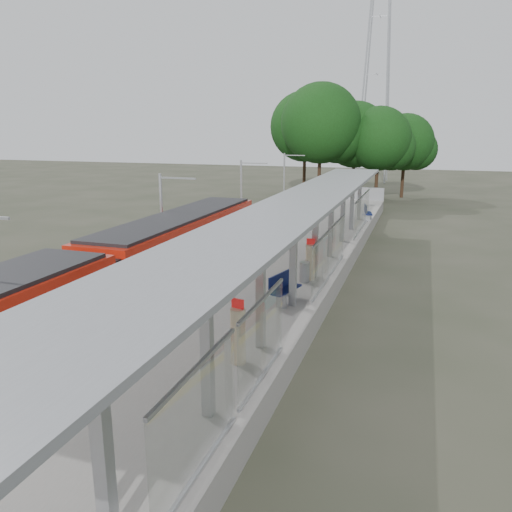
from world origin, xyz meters
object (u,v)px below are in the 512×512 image
(litter_bin, at_px, (304,272))
(info_pillar_near, at_px, (238,335))
(info_pillar_far, at_px, (310,262))
(bench_far, at_px, (367,212))
(bench_mid, at_px, (284,287))
(train, at_px, (90,290))

(litter_bin, bearing_deg, info_pillar_near, -90.14)
(info_pillar_far, xyz_separation_m, litter_bin, (-0.16, -0.45, -0.36))
(info_pillar_near, bearing_deg, bench_far, 100.94)
(bench_far, bearing_deg, bench_mid, -104.47)
(train, bearing_deg, bench_far, 73.25)
(bench_far, xyz_separation_m, info_pillar_far, (-0.71, -16.49, 0.23))
(bench_mid, xyz_separation_m, info_pillar_near, (0.16, -5.50, 0.23))
(train, bearing_deg, info_pillar_near, -15.01)
(train, bearing_deg, litter_bin, 46.91)
(train, relative_size, info_pillar_far, 14.62)
(info_pillar_near, distance_m, litter_bin, 8.34)
(info_pillar_far, height_order, litter_bin, info_pillar_far)
(info_pillar_far, bearing_deg, litter_bin, -110.65)
(bench_mid, xyz_separation_m, info_pillar_far, (0.33, 3.29, 0.20))
(info_pillar_near, bearing_deg, info_pillar_far, 101.80)
(train, distance_m, bench_far, 24.65)
(info_pillar_far, bearing_deg, train, -133.39)
(bench_mid, distance_m, litter_bin, 2.85)
(bench_far, height_order, litter_bin, bench_far)
(bench_mid, bearing_deg, info_pillar_near, -73.79)
(bench_far, xyz_separation_m, litter_bin, (-0.86, -16.94, -0.12))
(train, distance_m, litter_bin, 9.15)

